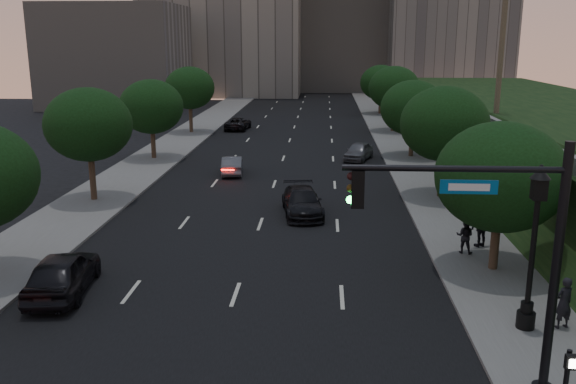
# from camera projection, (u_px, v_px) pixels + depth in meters

# --- Properties ---
(ground) EXTENTS (160.00, 160.00, 0.00)m
(ground) POSITION_uv_depth(u_px,v_px,m) (211.00, 363.00, 18.08)
(ground) COLOR black
(ground) RESTS_ON ground
(road_surface) EXTENTS (16.00, 140.00, 0.02)m
(road_surface) POSITION_uv_depth(u_px,v_px,m) (282.00, 163.00, 47.12)
(road_surface) COLOR black
(road_surface) RESTS_ON ground
(sidewalk_right) EXTENTS (4.50, 140.00, 0.15)m
(sidewalk_right) POSITION_uv_depth(u_px,v_px,m) (415.00, 164.00, 46.52)
(sidewalk_right) COLOR slate
(sidewalk_right) RESTS_ON ground
(sidewalk_left) EXTENTS (4.50, 140.00, 0.15)m
(sidewalk_left) POSITION_uv_depth(u_px,v_px,m) (151.00, 161.00, 47.70)
(sidewalk_left) COLOR slate
(sidewalk_left) RESTS_ON ground
(parapet_wall) EXTENTS (0.35, 90.00, 0.70)m
(parapet_wall) POSITION_uv_depth(u_px,v_px,m) (468.00, 111.00, 43.35)
(parapet_wall) COLOR slate
(parapet_wall) RESTS_ON embankment
(office_block_mid) EXTENTS (22.00, 18.00, 26.00)m
(office_block_mid) POSITION_uv_depth(u_px,v_px,m) (340.00, 19.00, 113.30)
(office_block_mid) COLOR gray
(office_block_mid) RESTS_ON ground
(office_block_filler) EXTENTS (18.00, 16.00, 14.00)m
(office_block_filler) POSITION_uv_depth(u_px,v_px,m) (117.00, 56.00, 85.64)
(office_block_filler) COLOR gray
(office_block_filler) RESTS_ON ground
(tree_right_a) EXTENTS (5.20, 5.20, 6.24)m
(tree_right_a) POSITION_uv_depth(u_px,v_px,m) (501.00, 177.00, 24.25)
(tree_right_a) COLOR #38281C
(tree_right_a) RESTS_ON ground
(tree_right_b) EXTENTS (5.20, 5.20, 6.74)m
(tree_right_b) POSITION_uv_depth(u_px,v_px,m) (444.00, 124.00, 35.75)
(tree_right_b) COLOR #38281C
(tree_right_b) RESTS_ON ground
(tree_right_c) EXTENTS (5.20, 5.20, 6.24)m
(tree_right_c) POSITION_uv_depth(u_px,v_px,m) (413.00, 108.00, 48.45)
(tree_right_c) COLOR #38281C
(tree_right_c) RESTS_ON ground
(tree_right_d) EXTENTS (5.20, 5.20, 6.74)m
(tree_right_d) POSITION_uv_depth(u_px,v_px,m) (394.00, 88.00, 61.88)
(tree_right_d) COLOR #38281C
(tree_right_d) RESTS_ON ground
(tree_right_e) EXTENTS (5.20, 5.20, 6.24)m
(tree_right_e) POSITION_uv_depth(u_px,v_px,m) (381.00, 83.00, 76.53)
(tree_right_e) COLOR #38281C
(tree_right_e) RESTS_ON ground
(tree_left_b) EXTENTS (5.00, 5.00, 6.71)m
(tree_left_b) POSITION_uv_depth(u_px,v_px,m) (88.00, 125.00, 34.98)
(tree_left_b) COLOR #38281C
(tree_left_b) RESTS_ON ground
(tree_left_c) EXTENTS (5.00, 5.00, 6.34)m
(tree_left_c) POSITION_uv_depth(u_px,v_px,m) (151.00, 107.00, 47.66)
(tree_left_c) COLOR #38281C
(tree_left_c) RESTS_ON ground
(tree_left_d) EXTENTS (5.00, 5.00, 6.71)m
(tree_left_d) POSITION_uv_depth(u_px,v_px,m) (190.00, 88.00, 61.12)
(tree_left_d) COLOR #38281C
(tree_left_d) RESTS_ON ground
(traffic_signal_mast) EXTENTS (5.68, 0.56, 7.00)m
(traffic_signal_mast) POSITION_uv_depth(u_px,v_px,m) (511.00, 272.00, 15.33)
(traffic_signal_mast) COLOR black
(traffic_signal_mast) RESTS_ON ground
(street_lamp) EXTENTS (0.64, 0.64, 5.62)m
(street_lamp) POSITION_uv_depth(u_px,v_px,m) (532.00, 256.00, 19.41)
(street_lamp) COLOR black
(street_lamp) RESTS_ON ground
(sedan_near_left) EXTENTS (2.50, 5.03, 1.65)m
(sedan_near_left) POSITION_uv_depth(u_px,v_px,m) (63.00, 273.00, 22.88)
(sedan_near_left) COLOR black
(sedan_near_left) RESTS_ON ground
(sedan_mid_left) EXTENTS (1.80, 4.11, 1.31)m
(sedan_mid_left) POSITION_uv_depth(u_px,v_px,m) (232.00, 165.00, 43.27)
(sedan_mid_left) COLOR #54565C
(sedan_mid_left) RESTS_ON ground
(sedan_far_left) EXTENTS (2.53, 4.88, 1.31)m
(sedan_far_left) POSITION_uv_depth(u_px,v_px,m) (238.00, 124.00, 64.46)
(sedan_far_left) COLOR black
(sedan_far_left) RESTS_ON ground
(sedan_near_right) EXTENTS (2.69, 5.18, 1.43)m
(sedan_near_right) POSITION_uv_depth(u_px,v_px,m) (302.00, 202.00, 33.26)
(sedan_near_right) COLOR black
(sedan_near_right) RESTS_ON ground
(sedan_far_right) EXTENTS (2.88, 4.45, 1.41)m
(sedan_far_right) POSITION_uv_depth(u_px,v_px,m) (359.00, 151.00, 48.35)
(sedan_far_right) COLOR #5B5C62
(sedan_far_right) RESTS_ON ground
(pedestrian_a) EXTENTS (0.75, 0.62, 1.76)m
(pedestrian_a) POSITION_uv_depth(u_px,v_px,m) (564.00, 303.00, 19.80)
(pedestrian_a) COLOR black
(pedestrian_a) RESTS_ON sidewalk_right
(pedestrian_b) EXTENTS (0.92, 0.82, 1.56)m
(pedestrian_b) POSITION_uv_depth(u_px,v_px,m) (465.00, 236.00, 26.82)
(pedestrian_b) COLOR black
(pedestrian_b) RESTS_ON sidewalk_right
(pedestrian_c) EXTENTS (1.19, 0.90, 1.88)m
(pedestrian_c) POSITION_uv_depth(u_px,v_px,m) (482.00, 227.00, 27.59)
(pedestrian_c) COLOR black
(pedestrian_c) RESTS_ON sidewalk_right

